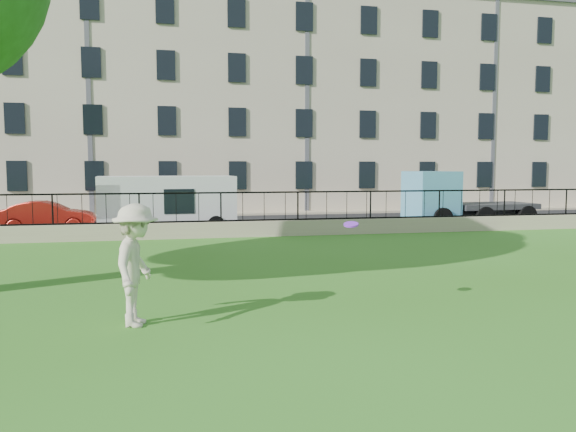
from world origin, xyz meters
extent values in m
plane|color=#336D1A|center=(0.00, 0.00, 0.00)|extent=(120.00, 120.00, 0.00)
cube|color=tan|center=(0.00, 12.00, 0.30)|extent=(50.00, 0.40, 0.60)
cube|color=black|center=(0.00, 12.00, 0.63)|extent=(50.00, 0.05, 0.06)
cube|color=black|center=(0.00, 12.00, 1.70)|extent=(50.00, 0.05, 0.06)
cube|color=black|center=(0.00, 16.70, 0.01)|extent=(60.00, 9.00, 0.01)
cube|color=tan|center=(0.00, 21.90, 0.06)|extent=(60.00, 1.40, 0.12)
cube|color=beige|center=(0.00, 27.60, 6.50)|extent=(56.00, 10.00, 13.00)
imported|color=beige|center=(-2.50, 0.35, 1.03)|extent=(1.01, 1.46, 2.07)
cylinder|color=#8928E7|center=(1.30, 0.42, 1.63)|extent=(0.31, 0.30, 0.12)
imported|color=#AB1E15|center=(-6.85, 15.40, 0.63)|extent=(3.84, 1.40, 1.26)
cube|color=silver|center=(-2.00, 14.40, 1.15)|extent=(5.61, 2.54, 2.30)
cube|color=#54A1C5|center=(11.69, 14.40, 1.24)|extent=(6.04, 2.50, 2.48)
camera|label=1|loc=(-1.95, -9.28, 2.67)|focal=35.00mm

